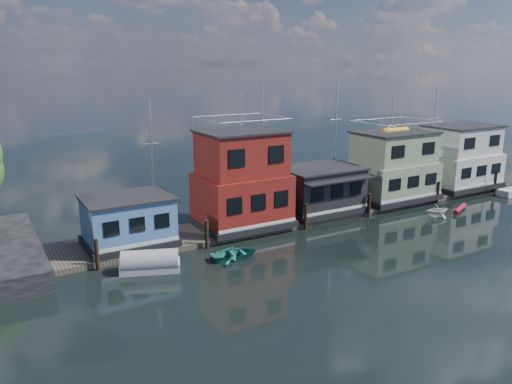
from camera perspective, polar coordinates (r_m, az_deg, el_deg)
ground at (r=38.19m, az=18.77°, el=-6.91°), size 160.00×160.00×0.00m
dock at (r=46.35m, az=7.66°, el=-2.25°), size 48.00×5.00×0.40m
houseboat_blue at (r=37.89m, az=-14.38°, el=-3.21°), size 6.40×4.90×3.66m
houseboat_red at (r=40.82m, az=-1.66°, el=1.26°), size 7.40×5.90×11.86m
houseboat_dark at (r=45.45m, az=7.27°, el=0.33°), size 7.40×6.10×4.06m
houseboat_green at (r=51.09m, az=15.37°, el=2.78°), size 8.40×5.90×7.03m
houseboat_white at (r=58.56m, az=22.30°, el=3.64°), size 8.40×5.90×6.66m
pilings at (r=43.81m, az=9.58°, el=-2.08°), size 42.28×0.28×2.20m
background_masts at (r=52.68m, az=7.97°, el=5.71°), size 36.40×0.16×12.00m
red_kayak at (r=50.60m, az=22.27°, el=-1.78°), size 2.96×1.60×0.44m
tarp_runabout at (r=34.14m, az=-12.02°, el=-7.93°), size 4.17×2.82×1.58m
dinghy_white at (r=47.88m, az=19.96°, el=-1.94°), size 2.75×2.50×1.25m
dinghy_teal at (r=35.61m, az=-2.41°, el=-7.04°), size 3.71×2.81×0.72m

